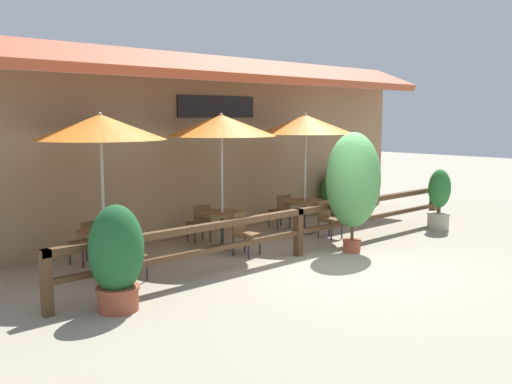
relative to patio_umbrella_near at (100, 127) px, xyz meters
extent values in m
plane|color=#9E937F|center=(3.44, -2.56, -2.59)|extent=(60.00, 60.00, 0.00)
cube|color=#997A56|center=(3.44, 1.64, -0.79)|extent=(14.00, 0.40, 3.60)
cube|color=#B25133|center=(3.44, 1.09, 1.29)|extent=(14.28, 1.48, 0.70)
cube|color=black|center=(3.74, 1.41, 0.41)|extent=(2.26, 0.04, 0.50)
cube|color=brown|center=(3.44, -1.51, -1.69)|extent=(10.40, 0.14, 0.11)
cube|color=brown|center=(3.44, -1.51, -2.11)|extent=(10.40, 0.10, 0.09)
cube|color=brown|center=(-1.69, -1.51, -2.11)|extent=(0.14, 0.14, 0.95)
cube|color=brown|center=(3.44, -1.51, -2.11)|extent=(0.14, 0.14, 0.95)
cube|color=brown|center=(8.57, -1.51, -2.11)|extent=(0.14, 0.14, 0.95)
cylinder|color=#B7B2A8|center=(0.00, 0.00, -1.37)|extent=(0.06, 0.06, 2.44)
cone|color=orange|center=(0.00, 0.00, 0.00)|extent=(2.29, 2.29, 0.44)
sphere|color=#B2ADA3|center=(0.00, 0.00, 0.22)|extent=(0.07, 0.07, 0.07)
cylinder|color=brown|center=(0.00, 0.00, -1.84)|extent=(0.97, 0.97, 0.05)
cylinder|color=#333333|center=(0.00, 0.00, -2.22)|extent=(0.07, 0.07, 0.72)
cylinder|color=#333333|center=(0.00, 0.00, -2.57)|extent=(0.54, 0.54, 0.03)
cube|color=brown|center=(0.07, -0.78, -2.16)|extent=(0.42, 0.42, 0.05)
cube|color=brown|center=(0.07, -0.59, -1.94)|extent=(0.40, 0.04, 0.40)
cylinder|color=#2D2D2D|center=(-0.12, -0.97, -2.39)|extent=(0.04, 0.04, 0.40)
cylinder|color=#2D2D2D|center=(0.26, -0.97, -2.39)|extent=(0.04, 0.04, 0.40)
cylinder|color=#2D2D2D|center=(-0.12, -0.59, -2.39)|extent=(0.04, 0.04, 0.40)
cylinder|color=#2D2D2D|center=(0.26, -0.59, -2.39)|extent=(0.04, 0.04, 0.40)
cube|color=brown|center=(-0.01, 0.78, -2.16)|extent=(0.50, 0.50, 0.05)
cube|color=brown|center=(0.03, 0.59, -1.94)|extent=(0.40, 0.12, 0.40)
cylinder|color=#2D2D2D|center=(0.14, 1.00, -2.39)|extent=(0.04, 0.04, 0.40)
cylinder|color=#2D2D2D|center=(-0.24, 0.92, -2.39)|extent=(0.04, 0.04, 0.40)
cylinder|color=#2D2D2D|center=(0.21, 0.63, -2.39)|extent=(0.04, 0.04, 0.40)
cylinder|color=#2D2D2D|center=(-0.16, 0.55, -2.39)|extent=(0.04, 0.04, 0.40)
cylinder|color=#B7B2A8|center=(2.75, 0.05, -1.37)|extent=(0.06, 0.06, 2.44)
cone|color=orange|center=(2.75, 0.05, 0.00)|extent=(2.29, 2.29, 0.44)
sphere|color=#B2ADA3|center=(2.75, 0.05, 0.22)|extent=(0.07, 0.07, 0.07)
cylinder|color=brown|center=(2.75, 0.05, -1.84)|extent=(0.97, 0.97, 0.05)
cylinder|color=#333333|center=(2.75, 0.05, -2.22)|extent=(0.07, 0.07, 0.72)
cylinder|color=#333333|center=(2.75, 0.05, -2.57)|extent=(0.54, 0.54, 0.03)
cube|color=brown|center=(2.69, -0.79, -2.16)|extent=(0.50, 0.50, 0.05)
cube|color=brown|center=(2.66, -0.60, -1.94)|extent=(0.40, 0.12, 0.40)
cylinder|color=#2D2D2D|center=(2.55, -1.01, -2.39)|extent=(0.04, 0.04, 0.40)
cylinder|color=#2D2D2D|center=(2.92, -0.93, -2.39)|extent=(0.04, 0.04, 0.40)
cylinder|color=#2D2D2D|center=(2.47, -0.64, -2.39)|extent=(0.04, 0.04, 0.40)
cylinder|color=#2D2D2D|center=(2.84, -0.56, -2.39)|extent=(0.04, 0.04, 0.40)
cube|color=brown|center=(2.76, 0.88, -2.16)|extent=(0.49, 0.49, 0.05)
cube|color=brown|center=(2.72, 0.69, -1.94)|extent=(0.40, 0.11, 0.40)
cylinder|color=#2D2D2D|center=(2.98, 1.03, -2.39)|extent=(0.04, 0.04, 0.40)
cylinder|color=#2D2D2D|center=(2.61, 1.10, -2.39)|extent=(0.04, 0.04, 0.40)
cylinder|color=#2D2D2D|center=(2.91, 0.65, -2.39)|extent=(0.04, 0.04, 0.40)
cylinder|color=#2D2D2D|center=(2.53, 0.73, -2.39)|extent=(0.04, 0.04, 0.40)
cylinder|color=#B7B2A8|center=(5.24, -0.03, -1.37)|extent=(0.06, 0.06, 2.44)
cone|color=orange|center=(5.24, -0.03, 0.00)|extent=(2.29, 2.29, 0.44)
sphere|color=#B2ADA3|center=(5.24, -0.03, 0.22)|extent=(0.07, 0.07, 0.07)
cylinder|color=brown|center=(5.24, -0.03, -1.84)|extent=(0.97, 0.97, 0.05)
cylinder|color=#333333|center=(5.24, -0.03, -2.22)|extent=(0.07, 0.07, 0.72)
cylinder|color=#333333|center=(5.24, -0.03, -2.57)|extent=(0.54, 0.54, 0.03)
cube|color=brown|center=(5.20, -0.87, -2.16)|extent=(0.42, 0.42, 0.05)
cube|color=brown|center=(5.20, -0.68, -1.94)|extent=(0.40, 0.04, 0.40)
cylinder|color=#2D2D2D|center=(5.01, -1.06, -2.39)|extent=(0.04, 0.04, 0.40)
cylinder|color=#2D2D2D|center=(5.39, -1.06, -2.39)|extent=(0.04, 0.04, 0.40)
cylinder|color=#2D2D2D|center=(5.01, -0.68, -2.39)|extent=(0.04, 0.04, 0.40)
cylinder|color=#2D2D2D|center=(5.39, -0.68, -2.39)|extent=(0.04, 0.04, 0.40)
cube|color=brown|center=(5.22, 0.80, -2.16)|extent=(0.48, 0.48, 0.05)
cube|color=brown|center=(5.19, 0.62, -1.94)|extent=(0.40, 0.10, 0.40)
cylinder|color=#2D2D2D|center=(5.44, 0.96, -2.39)|extent=(0.04, 0.04, 0.40)
cylinder|color=#2D2D2D|center=(5.06, 1.02, -2.39)|extent=(0.04, 0.04, 0.40)
cylinder|color=#2D2D2D|center=(5.38, 0.59, -2.39)|extent=(0.04, 0.04, 0.40)
cylinder|color=#2D2D2D|center=(5.00, 0.65, -2.39)|extent=(0.04, 0.04, 0.40)
cylinder|color=#B7AD99|center=(7.97, -2.01, -2.38)|extent=(0.52, 0.52, 0.41)
cylinder|color=#B7AD99|center=(7.97, -2.01, -2.19)|extent=(0.56, 0.56, 0.04)
cylinder|color=brown|center=(7.97, -2.01, -2.03)|extent=(0.09, 0.09, 0.28)
ellipsoid|color=#287033|center=(7.97, -2.01, -1.57)|extent=(0.58, 0.52, 0.95)
cylinder|color=#9E4C33|center=(4.50, -2.03, -2.46)|extent=(0.36, 0.36, 0.26)
cylinder|color=#9E4C33|center=(4.50, -2.03, -2.35)|extent=(0.38, 0.38, 0.04)
cylinder|color=brown|center=(4.50, -2.03, -2.04)|extent=(0.06, 0.06, 0.58)
ellipsoid|color=#4C934C|center=(4.50, -2.03, -1.10)|extent=(1.18, 1.06, 1.94)
cylinder|color=#9E4C33|center=(-0.85, -1.97, -2.41)|extent=(0.58, 0.58, 0.36)
cylinder|color=#9E4C33|center=(-0.85, -1.97, -2.25)|extent=(0.63, 0.63, 0.04)
ellipsoid|color=#1E5B2D|center=(-0.85, -1.97, -1.69)|extent=(0.80, 0.72, 1.28)
cylinder|color=#9E4C33|center=(7.75, 0.99, -2.47)|extent=(0.28, 0.28, 0.23)
cylinder|color=#9E4C33|center=(7.75, 0.99, -2.38)|extent=(0.31, 0.31, 0.04)
ellipsoid|color=#287033|center=(7.75, 0.99, -1.88)|extent=(1.02, 0.92, 1.12)
camera|label=1|loc=(-4.77, -9.12, 0.18)|focal=40.00mm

